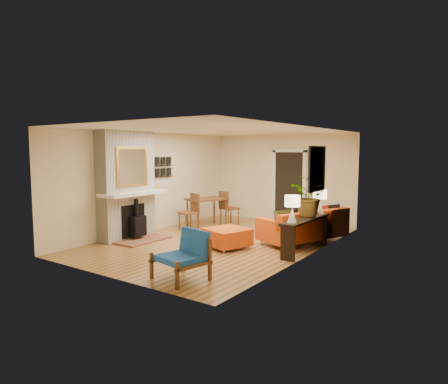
{
  "coord_description": "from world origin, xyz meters",
  "views": [
    {
      "loc": [
        5.37,
        -7.53,
        2.14
      ],
      "look_at": [
        0.0,
        0.2,
        1.15
      ],
      "focal_mm": 32.0,
      "sensor_mm": 36.0,
      "label": 1
    }
  ],
  "objects": [
    {
      "name": "lamp_far",
      "position": [
        2.07,
        1.0,
        1.06
      ],
      "size": [
        0.3,
        0.3,
        0.54
      ],
      "color": "white",
      "rests_on": "console_table"
    },
    {
      "name": "dining_table",
      "position": [
        -1.27,
        1.25,
        0.64
      ],
      "size": [
        1.19,
        1.85,
        0.98
      ],
      "color": "brown",
      "rests_on": "ground"
    },
    {
      "name": "blue_chair",
      "position": [
        1.12,
        -2.54,
        0.44
      ],
      "size": [
        0.92,
        0.9,
        0.81
      ],
      "color": "brown",
      "rests_on": "ground"
    },
    {
      "name": "houseplant",
      "position": [
        2.06,
        0.46,
        1.17
      ],
      "size": [
        0.98,
        0.92,
        0.88
      ],
      "primitive_type": "imported",
      "rotation": [
        0.0,
        0.0,
        -0.35
      ],
      "color": "#1E5919",
      "rests_on": "console_table"
    },
    {
      "name": "room_shell",
      "position": [
        0.6,
        2.63,
        1.24
      ],
      "size": [
        6.5,
        6.5,
        6.5
      ],
      "color": "#BF8A49",
      "rests_on": "ground"
    },
    {
      "name": "lamp_near",
      "position": [
        2.07,
        -0.45,
        1.06
      ],
      "size": [
        0.3,
        0.3,
        0.54
      ],
      "color": "white",
      "rests_on": "console_table"
    },
    {
      "name": "ottoman",
      "position": [
        0.5,
        -0.41,
        0.24
      ],
      "size": [
        1.05,
        1.05,
        0.42
      ],
      "color": "silver",
      "rests_on": "ground"
    },
    {
      "name": "fireplace",
      "position": [
        -2.0,
        -1.0,
        1.24
      ],
      "size": [
        1.09,
        1.68,
        2.6
      ],
      "color": "white",
      "rests_on": "ground"
    },
    {
      "name": "sofa",
      "position": [
        1.73,
        1.05,
        0.37
      ],
      "size": [
        1.65,
        2.34,
        0.85
      ],
      "color": "silver",
      "rests_on": "ground"
    },
    {
      "name": "console_table",
      "position": [
        2.07,
        0.23,
        0.58
      ],
      "size": [
        0.34,
        1.85,
        0.72
      ],
      "color": "black",
      "rests_on": "ground"
    }
  ]
}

